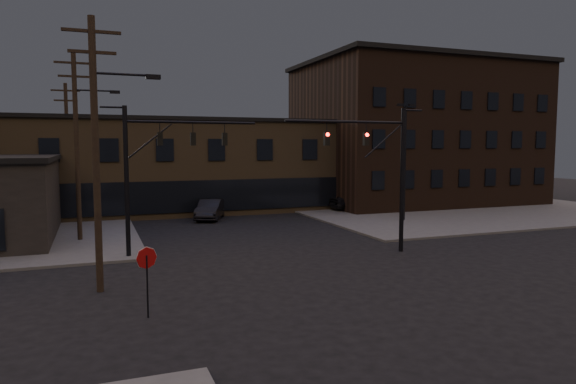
# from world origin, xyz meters

# --- Properties ---
(ground) EXTENTS (140.00, 140.00, 0.00)m
(ground) POSITION_xyz_m (0.00, 0.00, 0.00)
(ground) COLOR black
(ground) RESTS_ON ground
(sidewalk_ne) EXTENTS (30.00, 30.00, 0.15)m
(sidewalk_ne) POSITION_xyz_m (22.00, 22.00, 0.07)
(sidewalk_ne) COLOR #474744
(sidewalk_ne) RESTS_ON ground
(building_row) EXTENTS (40.00, 12.00, 8.00)m
(building_row) POSITION_xyz_m (0.00, 28.00, 4.00)
(building_row) COLOR brown
(building_row) RESTS_ON ground
(building_right) EXTENTS (22.00, 16.00, 14.00)m
(building_right) POSITION_xyz_m (22.00, 26.00, 7.00)
(building_right) COLOR black
(building_right) RESTS_ON ground
(traffic_signal_near) EXTENTS (7.12, 0.24, 8.00)m
(traffic_signal_near) POSITION_xyz_m (5.36, 4.50, 4.93)
(traffic_signal_near) COLOR black
(traffic_signal_near) RESTS_ON ground
(traffic_signal_far) EXTENTS (7.12, 0.24, 8.00)m
(traffic_signal_far) POSITION_xyz_m (-6.72, 8.00, 5.01)
(traffic_signal_far) COLOR black
(traffic_signal_far) RESTS_ON ground
(stop_sign) EXTENTS (0.72, 0.33, 2.48)m
(stop_sign) POSITION_xyz_m (-8.00, -1.99, 1.84)
(stop_sign) COLOR black
(stop_sign) RESTS_ON ground
(utility_pole_near) EXTENTS (3.70, 0.28, 11.00)m
(utility_pole_near) POSITION_xyz_m (-9.43, 2.00, 5.87)
(utility_pole_near) COLOR black
(utility_pole_near) RESTS_ON ground
(utility_pole_mid) EXTENTS (3.70, 0.28, 11.50)m
(utility_pole_mid) POSITION_xyz_m (-10.44, 14.00, 6.13)
(utility_pole_mid) COLOR black
(utility_pole_mid) RESTS_ON ground
(utility_pole_far) EXTENTS (2.20, 0.28, 11.00)m
(utility_pole_far) POSITION_xyz_m (-11.50, 26.00, 5.78)
(utility_pole_far) COLOR black
(utility_pole_far) RESTS_ON ground
(lot_light_a) EXTENTS (1.50, 0.28, 9.14)m
(lot_light_a) POSITION_xyz_m (13.00, 14.00, 5.51)
(lot_light_a) COLOR black
(lot_light_a) RESTS_ON ground
(lot_light_b) EXTENTS (1.50, 0.28, 9.14)m
(lot_light_b) POSITION_xyz_m (19.00, 19.00, 5.51)
(lot_light_b) COLOR black
(lot_light_b) RESTS_ON ground
(parked_car_lot_a) EXTENTS (4.83, 2.47, 1.57)m
(parked_car_lot_a) POSITION_xyz_m (12.47, 21.19, 0.94)
(parked_car_lot_a) COLOR black
(parked_car_lot_a) RESTS_ON sidewalk_ne
(parked_car_lot_b) EXTENTS (4.31, 3.34, 1.17)m
(parked_car_lot_b) POSITION_xyz_m (18.95, 22.46, 0.73)
(parked_car_lot_b) COLOR silver
(parked_car_lot_b) RESTS_ON sidewalk_ne
(car_crossing) EXTENTS (3.50, 5.19, 1.62)m
(car_crossing) POSITION_xyz_m (-0.85, 20.73, 0.81)
(car_crossing) COLOR black
(car_crossing) RESTS_ON ground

